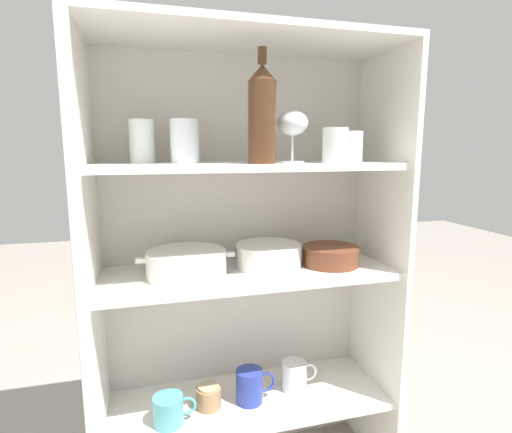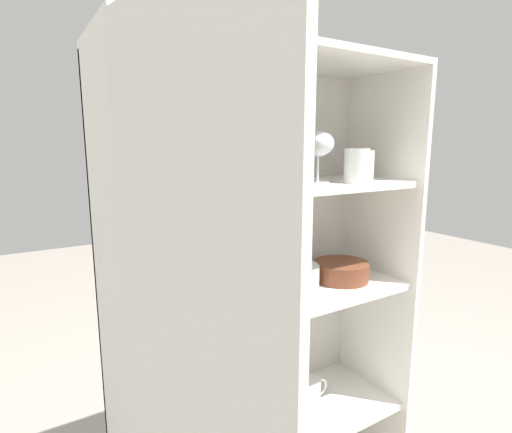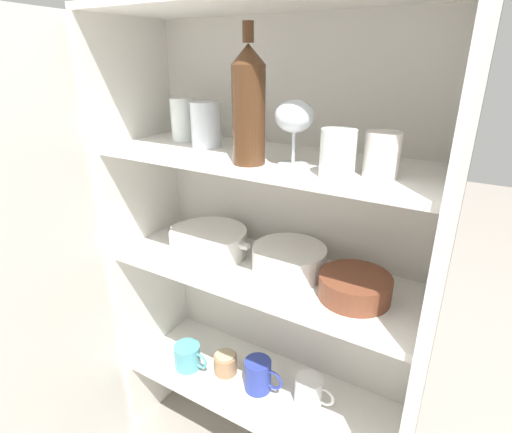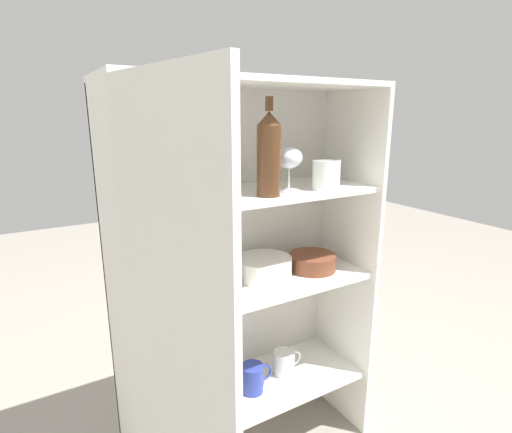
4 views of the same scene
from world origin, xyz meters
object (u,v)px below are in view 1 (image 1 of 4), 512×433
wine_bottle (262,114)px  storage_jar (209,397)px  plate_stack_white (268,255)px  casserole_dish (187,263)px  coffee_mug_primary (295,375)px  mixing_bowl_large (331,255)px

wine_bottle → storage_jar: size_ratio=3.85×
plate_stack_white → storage_jar: bearing=-169.8°
casserole_dish → coffee_mug_primary: size_ratio=2.29×
mixing_bowl_large → casserole_dish: 0.45m
wine_bottle → plate_stack_white: 0.43m
wine_bottle → mixing_bowl_large: bearing=18.3°
wine_bottle → casserole_dish: wine_bottle is taller
mixing_bowl_large → storage_jar: 0.58m
mixing_bowl_large → storage_jar: (-0.39, -0.00, -0.42)m
mixing_bowl_large → casserole_dish: (-0.45, 0.01, 0.00)m
casserole_dish → storage_jar: 0.43m
plate_stack_white → mixing_bowl_large: bearing=-9.6°
plate_stack_white → casserole_dish: 0.25m
wine_bottle → plate_stack_white: bearing=64.5°
wine_bottle → coffee_mug_primary: (0.14, 0.10, -0.83)m
plate_stack_white → wine_bottle: bearing=-115.5°
casserole_dish → mixing_bowl_large: bearing=-0.9°
coffee_mug_primary → mixing_bowl_large: bearing=-9.6°
wine_bottle → casserole_dish: (-0.20, 0.09, -0.41)m
wine_bottle → coffee_mug_primary: bearing=35.1°
wine_bottle → storage_jar: 0.85m
plate_stack_white → mixing_bowl_large: (0.19, -0.03, -0.00)m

